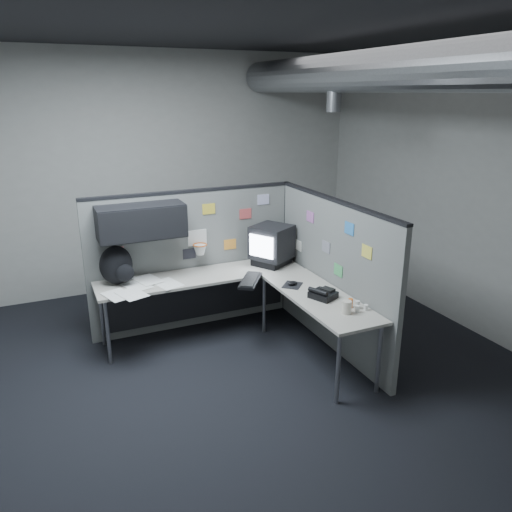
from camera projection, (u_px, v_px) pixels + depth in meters
name	position (u px, v px, depth m)	size (l,w,h in m)	color
room	(300.00, 157.00, 4.50)	(5.62, 5.62, 3.22)	black
partition_back	(181.00, 248.00, 5.60)	(2.44, 0.42, 1.63)	slate
partition_right	(332.00, 274.00, 5.29)	(0.07, 2.23, 1.63)	slate
desk	(232.00, 290.00, 5.41)	(2.31, 2.11, 0.73)	#A8A397
monitor	(272.00, 245.00, 5.80)	(0.55, 0.55, 0.46)	black
keyboard	(250.00, 280.00, 5.30)	(0.41, 0.49, 0.04)	black
mouse	(292.00, 284.00, 5.22)	(0.28, 0.28, 0.05)	black
phone	(323.00, 294.00, 4.89)	(0.28, 0.30, 0.11)	black
bottles	(356.00, 306.00, 4.64)	(0.15, 0.17, 0.09)	silver
cup	(347.00, 307.00, 4.54)	(0.09, 0.09, 0.12)	beige
papers	(141.00, 287.00, 5.15)	(0.85, 0.72, 0.02)	white
backpack	(117.00, 266.00, 5.20)	(0.37, 0.34, 0.42)	black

